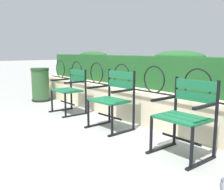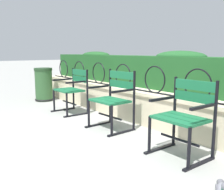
% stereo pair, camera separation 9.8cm
% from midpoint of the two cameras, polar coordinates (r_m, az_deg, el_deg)
% --- Properties ---
extents(ground_plane, '(60.00, 60.00, 0.00)m').
position_cam_midpoint_polar(ground_plane, '(3.80, 0.11, -8.28)').
color(ground_plane, '#9E9E99').
extents(stone_wall, '(7.06, 0.41, 0.54)m').
position_cam_midpoint_polar(stone_wall, '(4.24, 8.59, -2.70)').
color(stone_wall, beige).
rests_on(stone_wall, ground).
extents(iron_arch_fence, '(6.53, 0.02, 0.42)m').
position_cam_midpoint_polar(iron_arch_fence, '(4.22, 6.53, 3.49)').
color(iron_arch_fence, black).
rests_on(iron_arch_fence, stone_wall).
extents(hedge_row, '(6.92, 0.47, 0.69)m').
position_cam_midpoint_polar(hedge_row, '(4.43, 12.94, 5.16)').
color(hedge_row, '#1E5123').
rests_on(hedge_row, stone_wall).
extents(park_chair_left, '(0.59, 0.52, 0.84)m').
position_cam_midpoint_polar(park_chair_left, '(4.99, -8.14, 1.33)').
color(park_chair_left, '#19663D').
rests_on(park_chair_left, ground).
extents(park_chair_centre, '(0.62, 0.55, 0.89)m').
position_cam_midpoint_polar(park_chair_centre, '(3.91, 1.07, -0.68)').
color(park_chair_centre, '#19663D').
rests_on(park_chair_centre, ground).
extents(park_chair_right, '(0.58, 0.52, 0.87)m').
position_cam_midpoint_polar(park_chair_right, '(3.01, 16.60, -4.35)').
color(park_chair_right, '#19663D').
rests_on(park_chair_right, ground).
extents(pigeon_near_chairs, '(0.21, 0.25, 0.22)m').
position_cam_midpoint_polar(pigeon_near_chairs, '(2.31, 24.42, -18.57)').
color(pigeon_near_chairs, gray).
rests_on(pigeon_near_chairs, ground).
extents(trash_bin, '(0.44, 0.44, 0.78)m').
position_cam_midpoint_polar(trash_bin, '(6.35, -14.39, 2.12)').
color(trash_bin, '#2D562D').
rests_on(trash_bin, ground).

